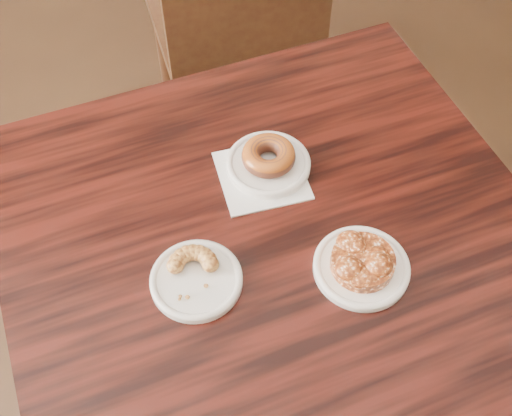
{
  "coord_description": "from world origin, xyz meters",
  "views": [
    {
      "loc": [
        -0.14,
        -0.32,
        1.66
      ],
      "look_at": [
        -0.11,
        0.31,
        0.8
      ],
      "focal_mm": 45.0,
      "sensor_mm": 36.0,
      "label": 1
    }
  ],
  "objects_px": {
    "cafe_table": "(275,339)",
    "glazed_donut": "(269,156)",
    "chair_far": "(231,23)",
    "apple_fritter": "(363,260)",
    "cruller_fragment": "(195,274)"
  },
  "relations": [
    {
      "from": "apple_fritter",
      "to": "cafe_table",
      "type": "bearing_deg",
      "value": 157.39
    },
    {
      "from": "cafe_table",
      "to": "glazed_donut",
      "type": "height_order",
      "value": "glazed_donut"
    },
    {
      "from": "chair_far",
      "to": "cruller_fragment",
      "type": "xyz_separation_m",
      "value": [
        -0.07,
        -1.05,
        0.32
      ]
    },
    {
      "from": "cafe_table",
      "to": "apple_fritter",
      "type": "relative_size",
      "value": 6.22
    },
    {
      "from": "chair_far",
      "to": "apple_fritter",
      "type": "height_order",
      "value": "chair_far"
    },
    {
      "from": "cafe_table",
      "to": "apple_fritter",
      "type": "bearing_deg",
      "value": -41.51
    },
    {
      "from": "cafe_table",
      "to": "glazed_donut",
      "type": "relative_size",
      "value": 9.27
    },
    {
      "from": "cafe_table",
      "to": "apple_fritter",
      "type": "height_order",
      "value": "apple_fritter"
    },
    {
      "from": "glazed_donut",
      "to": "apple_fritter",
      "type": "distance_m",
      "value": 0.26
    },
    {
      "from": "cruller_fragment",
      "to": "glazed_donut",
      "type": "bearing_deg",
      "value": 60.9
    },
    {
      "from": "glazed_donut",
      "to": "apple_fritter",
      "type": "xyz_separation_m",
      "value": [
        0.14,
        -0.23,
        -0.0
      ]
    },
    {
      "from": "cafe_table",
      "to": "chair_far",
      "type": "xyz_separation_m",
      "value": [
        -0.07,
        0.98,
        0.08
      ]
    },
    {
      "from": "chair_far",
      "to": "apple_fritter",
      "type": "distance_m",
      "value": 1.11
    },
    {
      "from": "chair_far",
      "to": "glazed_donut",
      "type": "xyz_separation_m",
      "value": [
        0.06,
        -0.81,
        0.33
      ]
    },
    {
      "from": "cafe_table",
      "to": "cruller_fragment",
      "type": "relative_size",
      "value": 9.47
    }
  ]
}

